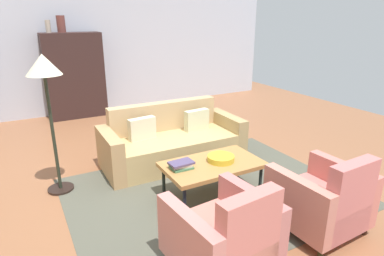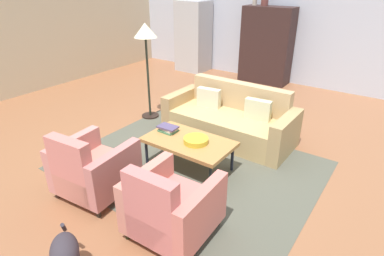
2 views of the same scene
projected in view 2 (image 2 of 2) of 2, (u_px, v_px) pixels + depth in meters
name	position (u px, v px, depth m)	size (l,w,h in m)	color
ground_plane	(198.00, 143.00, 5.12)	(11.01, 11.01, 0.00)	#975E3D
wall_back	(295.00, 24.00, 7.48)	(9.18, 0.12, 2.80)	silver
wall_left	(24.00, 28.00, 6.90)	(0.12, 8.07, 2.80)	beige
area_rug	(191.00, 165.00, 4.52)	(3.40, 2.60, 0.01)	#535446
couch	(231.00, 120.00, 5.23)	(2.11, 0.92, 0.86)	tan
coffee_table	(189.00, 143.00, 4.31)	(1.20, 0.70, 0.43)	black
armchair_left	(91.00, 171.00, 3.79)	(0.87, 0.87, 0.88)	#392017
armchair_right	(169.00, 209.00, 3.16)	(0.83, 0.83, 0.88)	#3A2A10
fruit_bowl	(196.00, 140.00, 4.22)	(0.33, 0.33, 0.07)	gold
book_stack	(168.00, 129.00, 4.52)	(0.29, 0.20, 0.08)	#457954
cabinet	(266.00, 46.00, 7.71)	(1.20, 0.51, 1.80)	#321F1E
vase_tall	(255.00, 0.00, 7.47)	(0.10, 0.10, 0.25)	#B7AA98
refrigerator	(193.00, 37.00, 8.71)	(0.80, 0.73, 1.85)	#B7BABF
floor_lamp	(146.00, 40.00, 5.47)	(0.40, 0.40, 1.72)	black
dog	(65.00, 256.00, 2.67)	(0.61, 0.47, 0.48)	#372F37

